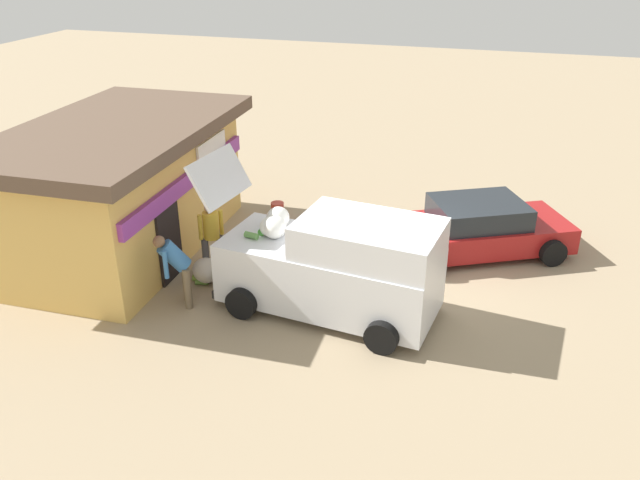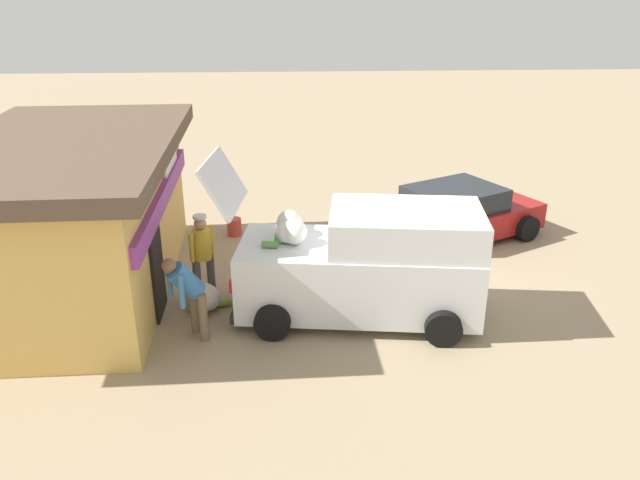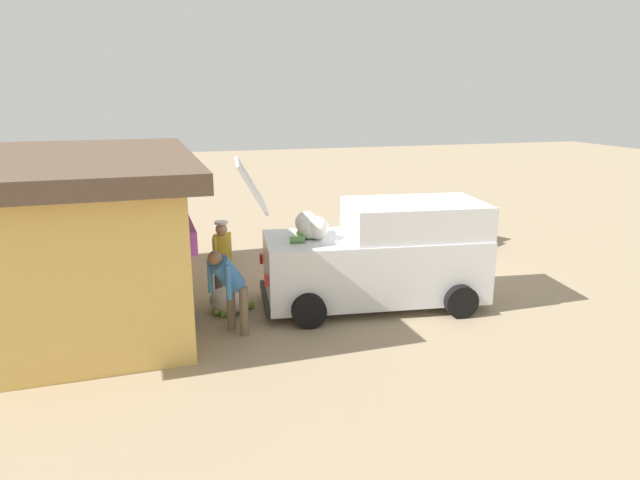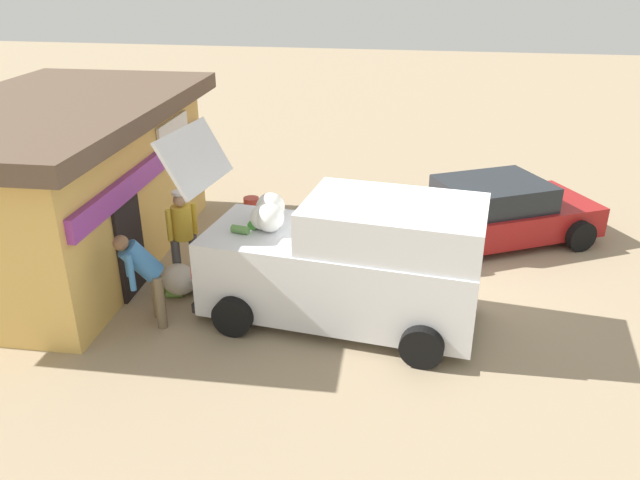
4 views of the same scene
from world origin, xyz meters
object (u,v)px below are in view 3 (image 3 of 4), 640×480
at_px(delivery_van, 381,254).
at_px(parked_sedan, 416,228).
at_px(unloaded_banana_pile, 228,301).
at_px(vendor_standing, 223,258).
at_px(customer_bending, 229,283).
at_px(paint_bucket, 221,252).
at_px(storefront_bar, 88,232).

xyz_separation_m(delivery_van, parked_sedan, (3.42, -2.43, -0.42)).
relative_size(delivery_van, unloaded_banana_pile, 4.94).
distance_m(parked_sedan, vendor_standing, 6.03).
height_order(customer_bending, paint_bucket, customer_bending).
xyz_separation_m(unloaded_banana_pile, paint_bucket, (3.56, -0.30, -0.02)).
xyz_separation_m(storefront_bar, vendor_standing, (-0.52, -2.42, -0.56)).
height_order(vendor_standing, paint_bucket, vendor_standing).
bearing_deg(vendor_standing, paint_bucket, -5.71).
relative_size(vendor_standing, paint_bucket, 4.10).
distance_m(storefront_bar, paint_bucket, 4.03).
bearing_deg(vendor_standing, parked_sedan, -63.66).
height_order(storefront_bar, vendor_standing, storefront_bar).
bearing_deg(storefront_bar, customer_bending, -130.01).
xyz_separation_m(parked_sedan, unloaded_banana_pile, (-3.07, 5.38, -0.36)).
bearing_deg(delivery_van, vendor_standing, 75.77).
relative_size(parked_sedan, paint_bucket, 11.02).
xyz_separation_m(parked_sedan, paint_bucket, (0.49, 5.08, -0.38)).
height_order(parked_sedan, paint_bucket, parked_sedan).
xyz_separation_m(parked_sedan, vendor_standing, (-2.67, 5.40, 0.38)).
height_order(storefront_bar, parked_sedan, storefront_bar).
xyz_separation_m(delivery_van, paint_bucket, (3.92, 2.65, -0.80)).
relative_size(storefront_bar, customer_bending, 4.29).
bearing_deg(customer_bending, parked_sedan, -53.03).
distance_m(unloaded_banana_pile, paint_bucket, 3.57).
xyz_separation_m(delivery_van, vendor_standing, (0.75, 2.97, -0.03)).
distance_m(storefront_bar, unloaded_banana_pile, 2.91).
height_order(storefront_bar, unloaded_banana_pile, storefront_bar).
bearing_deg(delivery_van, unloaded_banana_pile, 83.10).
bearing_deg(delivery_van, customer_bending, 102.83).
bearing_deg(customer_bending, vendor_standing, -2.92).
bearing_deg(storefront_bar, paint_bucket, -45.97).
bearing_deg(unloaded_banana_pile, customer_bending, 175.24).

